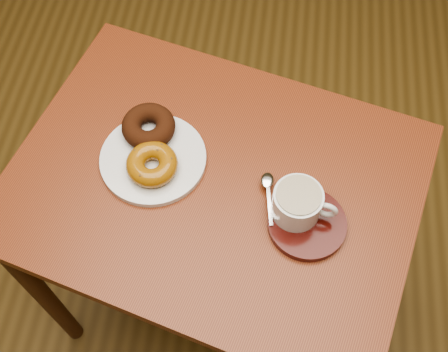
# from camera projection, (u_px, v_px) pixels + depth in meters

# --- Properties ---
(ground) EXTENTS (6.00, 6.00, 0.00)m
(ground) POSITION_uv_depth(u_px,v_px,m) (186.00, 255.00, 1.78)
(ground) COLOR brown
(ground) RESTS_ON ground
(cafe_table) EXTENTS (0.90, 0.76, 0.73)m
(cafe_table) POSITION_uv_depth(u_px,v_px,m) (215.00, 207.00, 1.18)
(cafe_table) COLOR brown
(cafe_table) RESTS_ON ground
(donut_plate) EXTENTS (0.22, 0.22, 0.01)m
(donut_plate) POSITION_uv_depth(u_px,v_px,m) (153.00, 159.00, 1.10)
(donut_plate) COLOR silver
(donut_plate) RESTS_ON cafe_table
(donut_cinnamon) EXTENTS (0.15, 0.15, 0.04)m
(donut_cinnamon) POSITION_uv_depth(u_px,v_px,m) (149.00, 126.00, 1.11)
(donut_cinnamon) COLOR #35170A
(donut_cinnamon) RESTS_ON donut_plate
(donut_caramel) EXTENTS (0.13, 0.13, 0.04)m
(donut_caramel) POSITION_uv_depth(u_px,v_px,m) (152.00, 164.00, 1.06)
(donut_caramel) COLOR #985E10
(donut_caramel) RESTS_ON donut_plate
(saucer) EXTENTS (0.15, 0.15, 0.02)m
(saucer) POSITION_uv_depth(u_px,v_px,m) (307.00, 224.00, 1.03)
(saucer) COLOR #380B07
(saucer) RESTS_ON cafe_table
(coffee_cup) EXTENTS (0.12, 0.09, 0.06)m
(coffee_cup) POSITION_uv_depth(u_px,v_px,m) (298.00, 203.00, 1.00)
(coffee_cup) COLOR silver
(coffee_cup) RESTS_ON saucer
(teaspoon) EXTENTS (0.03, 0.11, 0.01)m
(teaspoon) POSITION_uv_depth(u_px,v_px,m) (268.00, 185.00, 1.05)
(teaspoon) COLOR silver
(teaspoon) RESTS_ON saucer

